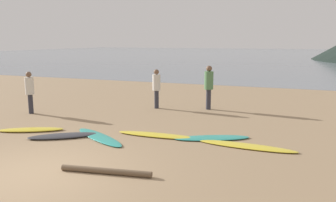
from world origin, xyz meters
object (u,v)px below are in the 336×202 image
surfboard_1 (63,136)px  person_0 (156,85)px  person_2 (209,84)px  driftwood_log (106,171)px  surfboard_3 (157,135)px  surfboard_2 (99,137)px  person_1 (30,89)px  surfboard_4 (212,138)px  surfboard_5 (246,146)px  surfboard_0 (31,130)px

surfboard_1 → person_0: 5.21m
person_2 → driftwood_log: bearing=-37.4°
surfboard_3 → person_0: 4.39m
surfboard_3 → surfboard_2: bearing=-155.6°
surfboard_2 → driftwood_log: size_ratio=1.21×
surfboard_1 → surfboard_2: (1.03, 0.32, -0.02)m
surfboard_1 → surfboard_3: bearing=-11.8°
person_1 → driftwood_log: 7.42m
person_0 → person_1: person_0 is taller
surfboard_2 → person_0: size_ratio=1.50×
surfboard_4 → person_0: 4.99m
surfboard_5 → person_1: size_ratio=1.62×
surfboard_2 → surfboard_3: bearing=57.2°
driftwood_log → surfboard_4: bearing=66.1°
surfboard_0 → surfboard_3: 4.09m
surfboard_0 → surfboard_4: surfboard_0 is taller
surfboard_2 → surfboard_1: bearing=-132.1°
surfboard_3 → surfboard_5: 2.64m
surfboard_4 → person_0: size_ratio=1.35×
surfboard_3 → person_0: (-1.69, 3.95, 0.94)m
surfboard_5 → person_0: size_ratio=1.62×
surfboard_0 → surfboard_3: size_ratio=0.80×
surfboard_4 → surfboard_5: (1.04, -0.43, -0.00)m
surfboard_3 → driftwood_log: size_ratio=1.24×
surfboard_3 → surfboard_5: surfboard_3 is taller
surfboard_3 → person_2: (0.41, 4.51, 1.04)m
surfboard_0 → person_1: person_1 is taller
surfboard_5 → driftwood_log: 3.92m
surfboard_0 → surfboard_4: 5.71m
person_1 → surfboard_4: bearing=6.2°
surfboard_0 → driftwood_log: bearing=-54.9°
person_1 → surfboard_0: bearing=-34.7°
surfboard_5 → person_2: (-2.22, 4.63, 1.04)m
surfboard_4 → surfboard_3: bearing=165.6°
person_2 → surfboard_4: bearing=-19.2°
surfboard_5 → person_1: bearing=174.3°
surfboard_1 → surfboard_4: bearing=-16.2°
surfboard_4 → surfboard_1: bearing=173.2°
surfboard_2 → person_1: 4.87m
person_0 → driftwood_log: bearing=169.0°
surfboard_0 → person_2: person_2 is taller
surfboard_1 → person_1: person_1 is taller
surfboard_0 → person_1: (-1.90, 2.09, 0.93)m
surfboard_0 → surfboard_3: (3.99, 0.87, -0.01)m
surfboard_2 → person_1: person_1 is taller
surfboard_2 → person_1: (-4.35, 2.00, 0.94)m
surfboard_1 → person_1: size_ratio=1.22×
surfboard_2 → person_0: person_0 is taller
surfboard_3 → surfboard_4: (1.59, 0.31, -0.00)m
surfboard_1 → person_0: (0.89, 5.04, 0.92)m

